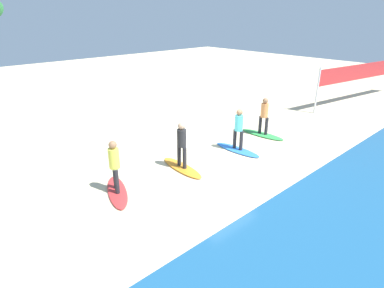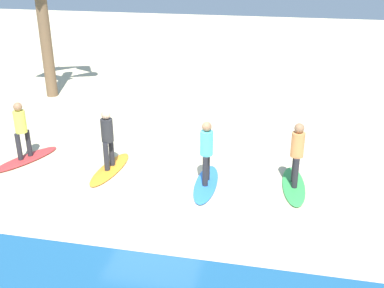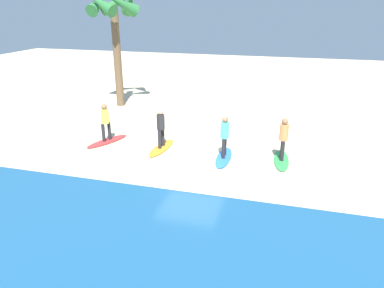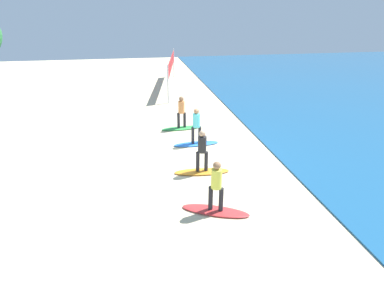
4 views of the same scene
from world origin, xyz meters
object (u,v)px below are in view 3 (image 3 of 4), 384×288
object	(u,v)px
surfer_orange	(161,125)
surfboard_red	(107,141)
surfboard_blue	(224,157)
surfboard_green	(281,160)
palm_tree	(114,15)
surfer_blue	(225,134)
surfer_green	(284,136)
surfer_red	(105,120)
surfboard_orange	(162,148)

from	to	relation	value
surfer_orange	surfboard_red	world-z (taller)	surfer_orange
surfboard_blue	surfer_orange	distance (m)	2.90
surfboard_green	palm_tree	bearing A→B (deg)	-125.36
surfer_blue	surfer_orange	size ratio (longest dim) A/B	1.00
surfboard_red	surfer_green	bearing A→B (deg)	113.29
surfboard_blue	surfer_red	distance (m)	5.39
surfboard_green	surfboard_red	distance (m)	7.47
surfboard_orange	surfer_orange	distance (m)	0.99
surfer_green	surfer_red	world-z (taller)	same
surfer_blue	surfboard_orange	xyz separation A→B (m)	(2.70, -0.30, -0.99)
surfer_orange	surfer_red	bearing A→B (deg)	-2.45
surfer_orange	surfboard_red	size ratio (longest dim) A/B	0.78
surfboard_green	surfboard_red	size ratio (longest dim) A/B	1.00
surfer_blue	palm_tree	size ratio (longest dim) A/B	0.26
surfboard_red	surfboard_green	bearing A→B (deg)	113.29
surfer_red	surfboard_orange	bearing A→B (deg)	177.55
surfer_blue	surfer_orange	distance (m)	2.72
surfboard_green	surfer_red	size ratio (longest dim) A/B	1.28
surfer_blue	palm_tree	bearing A→B (deg)	-39.82
surfer_green	surfboard_orange	bearing A→B (deg)	0.60
surfer_blue	surfer_orange	xyz separation A→B (m)	(2.70, -0.30, 0.00)
surfer_green	surfboard_orange	size ratio (longest dim) A/B	0.78
surfboard_orange	surfer_red	xyz separation A→B (m)	(2.57, -0.11, 0.99)
surfer_green	surfboard_orange	world-z (taller)	surfer_green
surfboard_blue	surfer_blue	bearing A→B (deg)	-1.77
surfer_orange	surfboard_orange	bearing A→B (deg)	0.00
surfer_blue	surfer_red	bearing A→B (deg)	-4.47
surfer_orange	palm_tree	size ratio (longest dim) A/B	0.26
surfboard_blue	surfer_red	size ratio (longest dim) A/B	1.28
surfer_red	palm_tree	bearing A→B (deg)	-69.62
surfboard_green	surfer_blue	bearing A→B (deg)	-84.93
surfboard_blue	surfboard_red	size ratio (longest dim) A/B	1.00
surfboard_blue	surfboard_red	bearing A→B (deg)	-96.24
surfboard_green	surfboard_orange	size ratio (longest dim) A/B	1.00
surfer_green	surfboard_red	world-z (taller)	surfer_green
palm_tree	surfboard_orange	bearing A→B (deg)	128.72
surfboard_orange	surfer_orange	world-z (taller)	surfer_orange
surfboard_red	surfer_red	xyz separation A→B (m)	(0.00, -0.00, 0.99)
surfer_orange	surfboard_red	bearing A→B (deg)	-2.45
surfer_green	surfboard_blue	distance (m)	2.43
palm_tree	surfer_green	bearing A→B (deg)	148.75
surfboard_blue	surfer_orange	bearing A→B (deg)	-98.16
surfer_green	palm_tree	size ratio (longest dim) A/B	0.26
surfer_red	palm_tree	xyz separation A→B (m)	(2.15, -5.78, 4.07)
surfboard_red	palm_tree	world-z (taller)	palm_tree
surfer_green	surfer_blue	size ratio (longest dim) A/B	1.00
surfer_orange	palm_tree	distance (m)	8.57
surfboard_green	surfboard_orange	world-z (taller)	same
surfer_red	palm_tree	distance (m)	7.38
palm_tree	surfboard_red	bearing A→B (deg)	110.38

